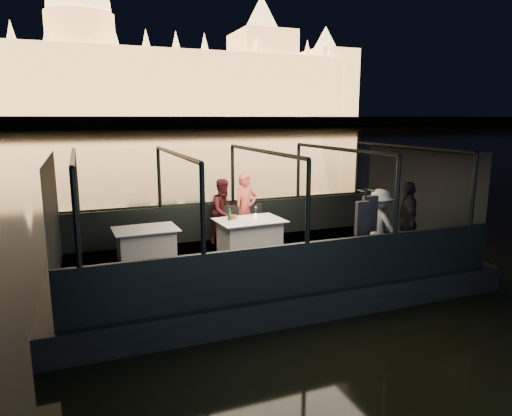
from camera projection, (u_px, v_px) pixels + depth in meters
name	position (u px, v px, depth m)	size (l,w,h in m)	color
river_water	(99.00, 137.00, 83.00)	(500.00, 500.00, 0.00)	black
boat_hull	(263.00, 282.00, 9.80)	(8.60, 4.40, 1.00)	black
boat_deck	(263.00, 261.00, 9.71)	(8.00, 4.00, 0.04)	black
gunwale_port	(233.00, 220.00, 11.45)	(8.00, 0.08, 0.90)	black
gunwale_starboard	(307.00, 268.00, 7.79)	(8.00, 0.08, 0.90)	black
cabin_glass_port	(233.00, 174.00, 11.23)	(8.00, 0.02, 1.40)	#99B2B2
cabin_glass_starboard	(308.00, 202.00, 7.57)	(8.00, 0.02, 1.40)	#99B2B2
cabin_roof_glass	(263.00, 151.00, 9.26)	(8.00, 4.00, 0.02)	#99B2B2
end_wall_fore	(54.00, 222.00, 8.07)	(0.02, 4.00, 2.30)	black
end_wall_aft	(418.00, 195.00, 10.90)	(0.02, 4.00, 2.30)	black
canopy_ribs	(263.00, 207.00, 9.48)	(8.00, 4.00, 2.30)	black
embankment	(85.00, 124.00, 201.75)	(400.00, 140.00, 6.00)	#423D33
parliament_building	(81.00, 46.00, 164.30)	(220.00, 32.00, 60.00)	#F2D18C
dining_table_central	(250.00, 236.00, 10.10)	(1.45, 1.05, 0.77)	silver
dining_table_aft	(146.00, 243.00, 9.59)	(1.31, 0.95, 0.70)	white
chair_port_left	(233.00, 227.00, 10.72)	(0.42, 0.42, 0.90)	black
chair_port_right	(258.00, 224.00, 11.06)	(0.42, 0.42, 0.89)	black
coat_stand	(364.00, 228.00, 8.72)	(0.46, 0.37, 1.67)	black
person_woman_coral	(246.00, 211.00, 11.06)	(0.59, 0.40, 1.65)	#EC5A55
person_man_maroon	(224.00, 212.00, 10.89)	(0.75, 0.58, 1.55)	#3D1116
passenger_stripe	(380.00, 221.00, 9.51)	(0.99, 0.56, 1.53)	white
passenger_dark	(407.00, 222.00, 9.47)	(1.00, 0.42, 1.70)	black
wine_bottle	(229.00, 214.00, 9.95)	(0.07, 0.07, 0.31)	#12331B
bread_basket	(233.00, 217.00, 10.13)	(0.18, 0.18, 0.07)	olive
amber_candle	(256.00, 216.00, 10.22)	(0.06, 0.06, 0.08)	#FE9F3F
plate_near	(262.00, 217.00, 10.25)	(0.26, 0.26, 0.02)	silver
plate_far	(231.00, 217.00, 10.31)	(0.23, 0.23, 0.01)	silver
wine_glass_white	(230.00, 216.00, 9.95)	(0.06, 0.06, 0.18)	silver
wine_glass_red	(256.00, 211.00, 10.51)	(0.07, 0.07, 0.20)	silver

